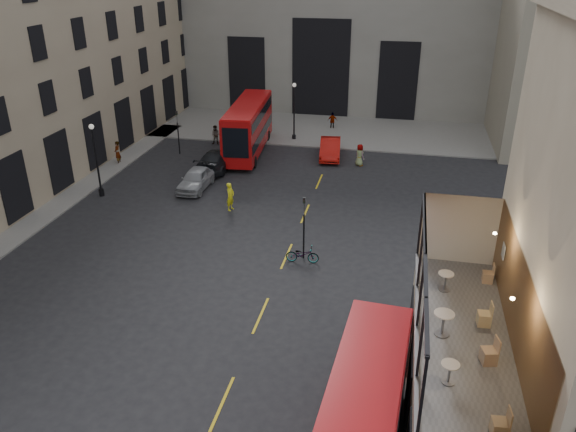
% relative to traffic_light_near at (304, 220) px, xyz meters
% --- Properties ---
extents(ground, '(140.00, 140.00, 0.00)m').
position_rel_traffic_light_near_xyz_m(ground, '(1.00, -12.00, -2.42)').
color(ground, black).
rests_on(ground, ground).
extents(host_frontage, '(3.00, 11.00, 4.50)m').
position_rel_traffic_light_near_xyz_m(host_frontage, '(7.50, -12.00, -0.17)').
color(host_frontage, tan).
rests_on(host_frontage, ground).
extents(cafe_floor, '(3.00, 10.00, 0.10)m').
position_rel_traffic_light_near_xyz_m(cafe_floor, '(7.50, -12.00, 2.12)').
color(cafe_floor, slate).
rests_on(cafe_floor, host_frontage).
extents(gateway, '(35.00, 10.60, 18.00)m').
position_rel_traffic_light_near_xyz_m(gateway, '(-4.00, 35.99, 6.96)').
color(gateway, gray).
rests_on(gateway, ground).
extents(pavement_far, '(40.00, 12.00, 0.12)m').
position_rel_traffic_light_near_xyz_m(pavement_far, '(-5.00, 26.00, -2.36)').
color(pavement_far, slate).
rests_on(pavement_far, ground).
extents(traffic_light_near, '(0.16, 0.20, 3.80)m').
position_rel_traffic_light_near_xyz_m(traffic_light_near, '(0.00, 0.00, 0.00)').
color(traffic_light_near, black).
rests_on(traffic_light_near, ground).
extents(traffic_light_far, '(0.16, 0.20, 3.80)m').
position_rel_traffic_light_near_xyz_m(traffic_light_far, '(-14.00, 16.00, 0.00)').
color(traffic_light_far, black).
rests_on(traffic_light_far, ground).
extents(street_lamp_a, '(0.36, 0.36, 5.33)m').
position_rel_traffic_light_near_xyz_m(street_lamp_a, '(-16.00, 6.00, -0.03)').
color(street_lamp_a, black).
rests_on(street_lamp_a, ground).
extents(street_lamp_b, '(0.36, 0.36, 5.33)m').
position_rel_traffic_light_near_xyz_m(street_lamp_b, '(-5.00, 22.00, -0.03)').
color(street_lamp_b, black).
rests_on(street_lamp_b, ground).
extents(bus_far, '(3.47, 11.14, 4.38)m').
position_rel_traffic_light_near_xyz_m(bus_far, '(-8.16, 17.64, 0.03)').
color(bus_far, '#AF0C0C').
rests_on(bus_far, ground).
extents(car_a, '(1.83, 4.52, 1.54)m').
position_rel_traffic_light_near_xyz_m(car_a, '(-9.74, 8.70, -1.66)').
color(car_a, gray).
rests_on(car_a, ground).
extents(car_b, '(2.23, 5.02, 1.60)m').
position_rel_traffic_light_near_xyz_m(car_b, '(-0.99, 17.77, -1.63)').
color(car_b, '#B8110B').
rests_on(car_b, ground).
extents(car_c, '(2.53, 5.64, 1.61)m').
position_rel_traffic_light_near_xyz_m(car_c, '(-9.49, 13.07, -1.62)').
color(car_c, black).
rests_on(car_c, ground).
extents(bicycle, '(1.92, 0.79, 0.98)m').
position_rel_traffic_light_near_xyz_m(bicycle, '(0.02, -0.47, -1.93)').
color(bicycle, gray).
rests_on(bicycle, ground).
extents(cyclist, '(0.63, 0.81, 1.96)m').
position_rel_traffic_light_near_xyz_m(cyclist, '(-6.10, 5.58, -1.44)').
color(cyclist, yellow).
rests_on(cyclist, ground).
extents(pedestrian_a, '(0.87, 0.68, 1.78)m').
position_rel_traffic_light_near_xyz_m(pedestrian_a, '(-11.72, 19.17, -1.53)').
color(pedestrian_a, gray).
rests_on(pedestrian_a, ground).
extents(pedestrian_b, '(1.46, 1.35, 1.97)m').
position_rel_traffic_light_near_xyz_m(pedestrian_b, '(-9.24, 19.54, -1.44)').
color(pedestrian_b, gray).
rests_on(pedestrian_b, ground).
extents(pedestrian_c, '(1.03, 0.53, 1.69)m').
position_rel_traffic_light_near_xyz_m(pedestrian_c, '(-1.97, 26.28, -1.58)').
color(pedestrian_c, gray).
rests_on(pedestrian_c, ground).
extents(pedestrian_d, '(1.05, 1.02, 1.82)m').
position_rel_traffic_light_near_xyz_m(pedestrian_d, '(1.66, 16.25, -1.51)').
color(pedestrian_d, gray).
rests_on(pedestrian_d, ground).
extents(pedestrian_e, '(0.56, 0.77, 1.95)m').
position_rel_traffic_light_near_xyz_m(pedestrian_e, '(-18.00, 12.49, -1.45)').
color(pedestrian_e, gray).
rests_on(pedestrian_e, ground).
extents(cafe_table_near, '(0.54, 0.54, 0.68)m').
position_rel_traffic_light_near_xyz_m(cafe_table_near, '(6.91, -14.38, 2.62)').
color(cafe_table_near, silver).
rests_on(cafe_table_near, cafe_floor).
extents(cafe_table_mid, '(0.67, 0.67, 0.83)m').
position_rel_traffic_light_near_xyz_m(cafe_table_mid, '(6.81, -12.07, 2.73)').
color(cafe_table_mid, white).
rests_on(cafe_table_mid, cafe_floor).
extents(cafe_table_far, '(0.57, 0.57, 0.72)m').
position_rel_traffic_light_near_xyz_m(cafe_table_far, '(7.00, -9.29, 2.65)').
color(cafe_table_far, white).
rests_on(cafe_table_far, cafe_floor).
extents(cafe_chair_a, '(0.46, 0.46, 0.85)m').
position_rel_traffic_light_near_xyz_m(cafe_chair_a, '(8.12, -16.13, 2.43)').
color(cafe_chair_a, tan).
rests_on(cafe_chair_a, cafe_floor).
extents(cafe_chair_b, '(0.53, 0.53, 0.89)m').
position_rel_traffic_light_near_xyz_m(cafe_chair_b, '(8.16, -13.21, 2.45)').
color(cafe_chair_b, tan).
rests_on(cafe_chair_b, cafe_floor).
extents(cafe_chair_c, '(0.46, 0.46, 0.86)m').
position_rel_traffic_light_near_xyz_m(cafe_chair_c, '(8.21, -11.24, 2.44)').
color(cafe_chair_c, '#DBB97E').
rests_on(cafe_chair_c, cafe_floor).
extents(cafe_chair_d, '(0.38, 0.38, 0.78)m').
position_rel_traffic_light_near_xyz_m(cafe_chair_d, '(8.63, -8.37, 2.41)').
color(cafe_chair_d, tan).
rests_on(cafe_chair_d, cafe_floor).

